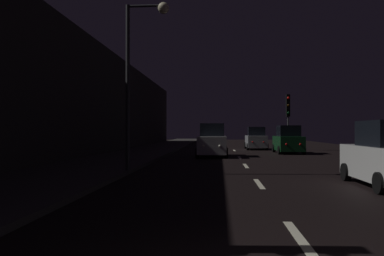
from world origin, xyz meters
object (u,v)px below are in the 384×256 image
(car_parked_right_far, at_px, (288,141))
(car_approaching_headlights, at_px, (212,141))
(traffic_light_far_right, at_px, (288,110))
(streetlamp_overhead, at_px, (140,59))
(car_distant_taillights, at_px, (256,139))

(car_parked_right_far, bearing_deg, car_approaching_headlights, 123.84)
(traffic_light_far_right, xyz_separation_m, car_parked_right_far, (-0.80, -4.46, -2.51))
(streetlamp_overhead, bearing_deg, car_parked_right_far, 59.44)
(car_parked_right_far, bearing_deg, traffic_light_far_right, -10.18)
(traffic_light_far_right, bearing_deg, car_approaching_headlights, -39.85)
(traffic_light_far_right, xyz_separation_m, car_approaching_headlights, (-6.31, -8.15, -2.48))
(car_approaching_headlights, xyz_separation_m, car_parked_right_far, (5.51, 3.69, -0.04))
(traffic_light_far_right, xyz_separation_m, car_distant_taillights, (-2.61, 1.18, -2.54))
(car_approaching_headlights, xyz_separation_m, car_distant_taillights, (3.70, 9.33, -0.06))
(streetlamp_overhead, bearing_deg, car_distant_taillights, 71.97)
(car_parked_right_far, relative_size, car_distant_taillights, 1.03)
(traffic_light_far_right, xyz_separation_m, streetlamp_overhead, (-8.92, -18.20, 1.00))
(car_approaching_headlights, height_order, car_parked_right_far, car_approaching_headlights)
(streetlamp_overhead, height_order, car_distant_taillights, streetlamp_overhead)
(car_distant_taillights, bearing_deg, car_parked_right_far, -162.23)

